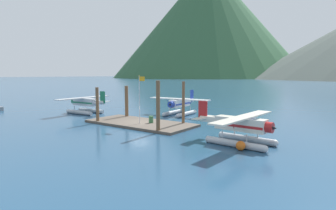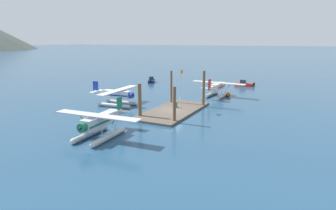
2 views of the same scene
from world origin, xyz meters
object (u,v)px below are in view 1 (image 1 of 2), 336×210
fuel_drum (151,119)px  seaplane_white_bow_centre (180,105)px  seaplane_silver_port_fwd (85,104)px  mooring_buoy (241,146)px  flagpole (140,94)px  seaplane_cream_stbd_aft (241,128)px

fuel_drum → seaplane_white_bow_centre: size_ratio=0.08×
fuel_drum → seaplane_white_bow_centre: seaplane_white_bow_centre is taller
seaplane_silver_port_fwd → fuel_drum: bearing=-6.7°
mooring_buoy → seaplane_white_bow_centre: bearing=137.9°
flagpole → seaplane_cream_stbd_aft: bearing=-6.5°
fuel_drum → mooring_buoy: 14.68m
seaplane_cream_stbd_aft → seaplane_white_bow_centre: bearing=140.6°
mooring_buoy → seaplane_white_bow_centre: size_ratio=0.08×
mooring_buoy → flagpole: bearing=166.6°
seaplane_silver_port_fwd → seaplane_cream_stbd_aft: same height
fuel_drum → seaplane_silver_port_fwd: 15.96m
mooring_buoy → seaplane_white_bow_centre: seaplane_white_bow_centre is taller
fuel_drum → flagpole: bearing=-123.2°
fuel_drum → seaplane_silver_port_fwd: seaplane_silver_port_fwd is taller
flagpole → seaplane_cream_stbd_aft: 14.21m
seaplane_silver_port_fwd → flagpole: bearing=-11.4°
seaplane_silver_port_fwd → seaplane_cream_stbd_aft: size_ratio=1.00×
seaplane_silver_port_fwd → seaplane_white_bow_centre: bearing=29.5°
fuel_drum → seaplane_cream_stbd_aft: (13.12, -2.76, 0.84)m
fuel_drum → seaplane_silver_port_fwd: size_ratio=0.08×
mooring_buoy → seaplane_silver_port_fwd: (-29.73, 6.55, 1.17)m
seaplane_white_bow_centre → flagpole: bearing=-83.6°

